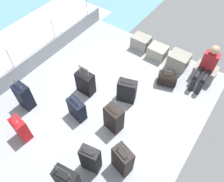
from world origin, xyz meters
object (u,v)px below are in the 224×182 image
at_px(passenger_seated, 207,66).
at_px(suitcase_6, 91,159).
at_px(suitcase_7, 127,91).
at_px(cargo_crate_1, 157,52).
at_px(suitcase_8, 21,129).
at_px(cargo_crate_3, 204,73).
at_px(suitcase_3, 24,96).
at_px(cargo_crate_2, 178,61).
at_px(suitcase_4, 114,118).
at_px(suitcase_2, 86,83).
at_px(suitcase_5, 77,109).
at_px(cargo_crate_0, 141,42).
at_px(suitcase_0, 123,160).
at_px(duffel_bag, 167,79).
at_px(suitcase_1, 67,180).

distance_m(passenger_seated, suitcase_6, 3.40).
bearing_deg(suitcase_7, cargo_crate_1, 94.06).
distance_m(passenger_seated, suitcase_8, 4.36).
height_order(cargo_crate_3, suitcase_3, suitcase_3).
xyz_separation_m(suitcase_6, suitcase_7, (-0.36, 1.75, -0.05)).
bearing_deg(cargo_crate_2, suitcase_4, -97.06).
bearing_deg(suitcase_2, suitcase_4, -20.50).
bearing_deg(passenger_seated, cargo_crate_2, 165.00).
height_order(suitcase_4, suitcase_5, suitcase_4).
xyz_separation_m(cargo_crate_1, passenger_seated, (1.35, -0.21, 0.40)).
distance_m(cargo_crate_0, suitcase_6, 3.71).
height_order(passenger_seated, suitcase_3, passenger_seated).
height_order(cargo_crate_2, suitcase_8, suitcase_8).
distance_m(cargo_crate_3, suitcase_5, 3.31).
bearing_deg(cargo_crate_0, suitcase_7, -68.90).
relative_size(cargo_crate_3, suitcase_8, 0.72).
relative_size(cargo_crate_0, suitcase_0, 0.62).
distance_m(cargo_crate_0, suitcase_7, 1.94).
bearing_deg(suitcase_3, suitcase_8, -45.55).
bearing_deg(cargo_crate_1, suitcase_0, -73.09).
relative_size(passenger_seated, suitcase_2, 1.33).
bearing_deg(cargo_crate_2, cargo_crate_3, -0.83).
height_order(suitcase_0, suitcase_8, suitcase_0).
relative_size(suitcase_5, duffel_bag, 1.13).
relative_size(suitcase_1, suitcase_5, 1.46).
height_order(cargo_crate_0, suitcase_1, suitcase_1).
distance_m(suitcase_2, suitcase_3, 1.41).
relative_size(cargo_crate_1, suitcase_3, 0.64).
xyz_separation_m(cargo_crate_1, suitcase_8, (-1.08, -3.82, 0.12)).
distance_m(suitcase_6, suitcase_7, 1.79).
distance_m(cargo_crate_1, passenger_seated, 1.42).
bearing_deg(passenger_seated, suitcase_6, -104.69).
bearing_deg(suitcase_8, cargo_crate_2, 65.70).
bearing_deg(cargo_crate_0, suitcase_6, -73.38).
height_order(cargo_crate_1, duffel_bag, duffel_bag).
height_order(cargo_crate_3, suitcase_2, suitcase_2).
height_order(cargo_crate_3, duffel_bag, duffel_bag).
relative_size(cargo_crate_1, duffel_bag, 0.95).
xyz_separation_m(passenger_seated, suitcase_0, (-0.39, -2.95, -0.23)).
xyz_separation_m(passenger_seated, suitcase_3, (-2.99, -3.04, -0.23)).
xyz_separation_m(suitcase_1, suitcase_7, (-0.27, 2.27, -0.04)).
bearing_deg(suitcase_5, suitcase_6, -36.14).
distance_m(cargo_crate_0, suitcase_3, 3.48).
bearing_deg(suitcase_0, suitcase_7, 120.64).
distance_m(suitcase_4, duffel_bag, 1.83).
distance_m(cargo_crate_1, suitcase_7, 1.75).
height_order(suitcase_0, suitcase_7, suitcase_0).
distance_m(cargo_crate_2, suitcase_8, 4.17).
relative_size(cargo_crate_1, suitcase_2, 0.64).
height_order(suitcase_2, suitcase_6, suitcase_6).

